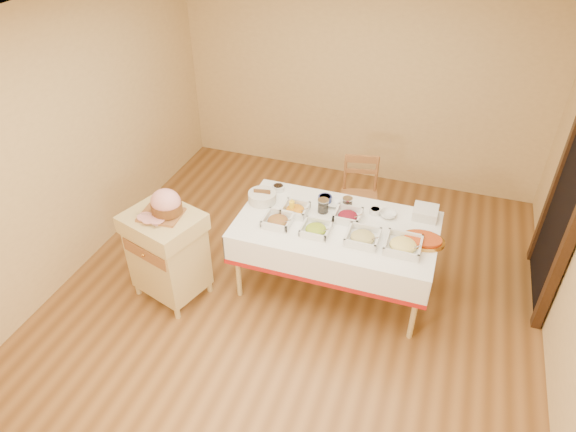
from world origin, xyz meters
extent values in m
plane|color=brown|center=(0.00, 0.00, 0.00)|extent=(5.00, 5.00, 0.00)
plane|color=white|center=(0.00, 0.00, 2.60)|extent=(5.00, 5.00, 0.00)
plane|color=#D7B373|center=(0.00, 2.50, 1.30)|extent=(4.50, 0.00, 4.50)
plane|color=#D7B373|center=(-2.25, 0.00, 1.30)|extent=(0.00, 5.00, 5.00)
cube|color=black|center=(2.21, 0.90, 1.05)|extent=(0.06, 0.90, 2.10)
cube|color=#361F11|center=(2.19, 0.40, 1.05)|extent=(0.08, 0.10, 2.10)
cube|color=#361F11|center=(2.19, 1.40, 1.05)|extent=(0.08, 0.10, 2.10)
cube|color=#D2B873|center=(0.30, 0.30, 0.73)|extent=(1.80, 1.00, 0.04)
cylinder|color=#D2B873|center=(-0.52, -0.12, 0.35)|extent=(0.05, 0.05, 0.71)
cylinder|color=#D2B873|center=(-0.52, 0.72, 0.35)|extent=(0.05, 0.05, 0.71)
cylinder|color=#D2B873|center=(1.12, -0.12, 0.35)|extent=(0.05, 0.05, 0.71)
cylinder|color=#D2B873|center=(1.12, 0.72, 0.35)|extent=(0.05, 0.05, 0.71)
cube|color=white|center=(0.30, 0.30, 0.76)|extent=(1.82, 1.02, 0.01)
cube|color=#D2B873|center=(-1.14, -0.30, 0.43)|extent=(0.72, 0.65, 0.65)
cube|color=#D2B873|center=(-1.14, -0.30, 0.84)|extent=(0.78, 0.71, 0.16)
cube|color=#985E31|center=(-1.14, -0.55, 0.65)|extent=(0.52, 0.17, 0.13)
sphere|color=#C18936|center=(-1.14, -0.56, 0.65)|extent=(0.03, 0.03, 0.03)
cylinder|color=#D2B873|center=(-1.41, -0.51, 0.05)|extent=(0.05, 0.05, 0.11)
cylinder|color=#D2B873|center=(-1.41, -0.08, 0.05)|extent=(0.05, 0.05, 0.11)
cylinder|color=#D2B873|center=(-0.87, -0.51, 0.05)|extent=(0.05, 0.05, 0.11)
cylinder|color=#D2B873|center=(-0.87, -0.08, 0.05)|extent=(0.05, 0.05, 0.11)
cube|color=#985E31|center=(0.32, 1.25, 0.44)|extent=(0.47, 0.45, 0.03)
cylinder|color=#985E31|center=(0.19, 1.05, 0.21)|extent=(0.03, 0.03, 0.42)
cylinder|color=#985E31|center=(0.12, 1.38, 0.21)|extent=(0.03, 0.03, 0.42)
cylinder|color=#985E31|center=(0.52, 1.12, 0.21)|extent=(0.03, 0.03, 0.42)
cylinder|color=#985E31|center=(0.45, 1.45, 0.21)|extent=(0.03, 0.03, 0.42)
cylinder|color=#985E31|center=(0.12, 1.38, 0.65)|extent=(0.03, 0.03, 0.45)
cylinder|color=#985E31|center=(0.45, 1.45, 0.65)|extent=(0.03, 0.03, 0.45)
cube|color=#985E31|center=(0.29, 1.41, 0.84)|extent=(0.36, 0.10, 0.08)
cube|color=#985E31|center=(-1.14, -0.30, 0.93)|extent=(0.36, 0.28, 0.02)
ellipsoid|color=pink|center=(-1.10, -0.26, 1.06)|extent=(0.27, 0.24, 0.23)
cylinder|color=brown|center=(-1.10, -0.26, 0.99)|extent=(0.27, 0.27, 0.09)
cube|color=silver|center=(-1.19, -0.44, 0.95)|extent=(0.22, 0.10, 0.00)
cylinder|color=silver|center=(-1.21, -0.34, 0.95)|extent=(0.26, 0.08, 0.01)
cube|color=silver|center=(-0.21, 0.13, 0.77)|extent=(0.25, 0.25, 0.02)
ellipsoid|color=red|center=(-0.21, 0.13, 0.79)|extent=(0.19, 0.19, 0.07)
cylinder|color=silver|center=(-0.15, 0.11, 0.80)|extent=(0.15, 0.01, 0.11)
cube|color=silver|center=(0.15, 0.12, 0.77)|extent=(0.25, 0.25, 0.01)
ellipsoid|color=gold|center=(0.15, 0.12, 0.79)|extent=(0.19, 0.19, 0.07)
cylinder|color=silver|center=(0.21, 0.10, 0.79)|extent=(0.14, 0.01, 0.10)
cube|color=silver|center=(0.57, 0.14, 0.77)|extent=(0.28, 0.28, 0.02)
ellipsoid|color=tan|center=(0.57, 0.14, 0.80)|extent=(0.21, 0.21, 0.08)
cylinder|color=silver|center=(0.64, 0.11, 0.80)|extent=(0.16, 0.01, 0.11)
cube|color=silver|center=(0.92, 0.14, 0.77)|extent=(0.31, 0.31, 0.02)
ellipsoid|color=#E4D26C|center=(0.92, 0.14, 0.80)|extent=(0.23, 0.23, 0.08)
cylinder|color=silver|center=(0.99, 0.11, 0.80)|extent=(0.16, 0.01, 0.12)
cube|color=silver|center=(-0.11, 0.35, 0.77)|extent=(0.23, 0.23, 0.02)
ellipsoid|color=orange|center=(-0.11, 0.35, 0.79)|extent=(0.18, 0.18, 0.06)
cylinder|color=silver|center=(-0.06, 0.32, 0.80)|extent=(0.15, 0.01, 0.11)
cube|color=silver|center=(0.38, 0.41, 0.77)|extent=(0.24, 0.24, 0.02)
ellipsoid|color=maroon|center=(0.38, 0.41, 0.79)|extent=(0.18, 0.18, 0.06)
cylinder|color=silver|center=(0.43, 0.39, 0.80)|extent=(0.16, 0.01, 0.12)
cylinder|color=silver|center=(-0.40, 0.66, 0.79)|extent=(0.12, 0.12, 0.06)
cylinder|color=black|center=(-0.40, 0.66, 0.81)|extent=(0.10, 0.10, 0.02)
cylinder|color=navy|center=(0.10, 0.62, 0.79)|extent=(0.13, 0.13, 0.06)
cylinder|color=maroon|center=(0.10, 0.62, 0.81)|extent=(0.11, 0.11, 0.02)
cylinder|color=silver|center=(0.60, 0.58, 0.79)|extent=(0.10, 0.10, 0.05)
cylinder|color=orange|center=(0.60, 0.58, 0.80)|extent=(0.08, 0.08, 0.02)
imported|color=silver|center=(0.18, 0.58, 0.78)|extent=(0.17, 0.17, 0.04)
imported|color=silver|center=(0.72, 0.57, 0.78)|extent=(0.20, 0.20, 0.05)
cylinder|color=silver|center=(0.13, 0.44, 0.82)|extent=(0.10, 0.10, 0.12)
cylinder|color=silver|center=(0.13, 0.44, 0.89)|extent=(0.11, 0.11, 0.01)
cylinder|color=black|center=(0.13, 0.44, 0.80)|extent=(0.08, 0.08, 0.09)
cylinder|color=silver|center=(0.33, 0.56, 0.82)|extent=(0.09, 0.09, 0.11)
cylinder|color=silver|center=(0.33, 0.56, 0.88)|extent=(0.10, 0.10, 0.01)
cylinder|color=black|center=(0.33, 0.56, 0.80)|extent=(0.08, 0.08, 0.08)
cylinder|color=yellow|center=(-0.14, 0.33, 0.82)|extent=(0.05, 0.05, 0.13)
cone|color=yellow|center=(-0.14, 0.33, 0.91)|extent=(0.03, 0.03, 0.03)
cylinder|color=silver|center=(-0.47, 0.42, 0.81)|extent=(0.27, 0.27, 0.10)
cube|color=silver|center=(1.05, 0.68, 0.77)|extent=(0.22, 0.22, 0.01)
cube|color=silver|center=(1.05, 0.68, 0.78)|extent=(0.22, 0.22, 0.01)
cube|color=silver|center=(1.05, 0.68, 0.79)|extent=(0.22, 0.22, 0.01)
cube|color=silver|center=(1.05, 0.68, 0.81)|extent=(0.22, 0.22, 0.01)
cube|color=silver|center=(1.05, 0.68, 0.82)|extent=(0.22, 0.22, 0.01)
cube|color=silver|center=(1.05, 0.68, 0.83)|extent=(0.22, 0.22, 0.01)
cube|color=silver|center=(1.05, 0.68, 0.85)|extent=(0.22, 0.22, 0.01)
ellipsoid|color=#C18936|center=(1.07, 0.29, 0.78)|extent=(0.38, 0.27, 0.03)
ellipsoid|color=#B94214|center=(1.07, 0.29, 0.79)|extent=(0.32, 0.23, 0.04)
camera|label=1|loc=(1.10, -3.39, 3.55)|focal=32.00mm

